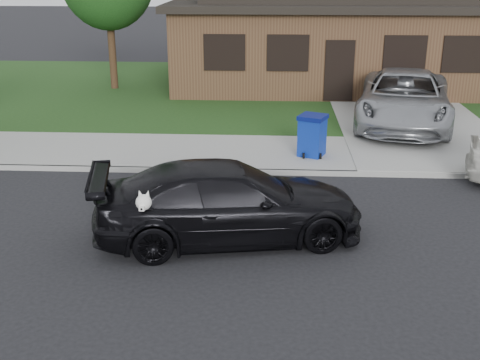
{
  "coord_description": "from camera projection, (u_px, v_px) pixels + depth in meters",
  "views": [
    {
      "loc": [
        1.7,
        -10.11,
        4.81
      ],
      "look_at": [
        1.14,
        0.05,
        1.1
      ],
      "focal_mm": 45.0,
      "sensor_mm": 36.0,
      "label": 1
    }
  ],
  "objects": [
    {
      "name": "ground",
      "position": [
        179.0,
        235.0,
        11.22
      ],
      "size": [
        120.0,
        120.0,
        0.0
      ],
      "primitive_type": "plane",
      "color": "black",
      "rests_on": "ground"
    },
    {
      "name": "sidewalk",
      "position": [
        207.0,
        152.0,
        15.89
      ],
      "size": [
        60.0,
        3.0,
        0.12
      ],
      "primitive_type": "cube",
      "color": "gray",
      "rests_on": "ground"
    },
    {
      "name": "curb",
      "position": [
        201.0,
        171.0,
        14.49
      ],
      "size": [
        60.0,
        0.12,
        0.12
      ],
      "primitive_type": "cube",
      "color": "gray",
      "rests_on": "ground"
    },
    {
      "name": "lawn",
      "position": [
        229.0,
        91.0,
        23.4
      ],
      "size": [
        60.0,
        13.0,
        0.13
      ],
      "primitive_type": "cube",
      "color": "#193814",
      "rests_on": "ground"
    },
    {
      "name": "driveway",
      "position": [
        400.0,
        111.0,
        20.27
      ],
      "size": [
        4.5,
        13.0,
        0.14
      ],
      "primitive_type": "cube",
      "color": "gray",
      "rests_on": "ground"
    },
    {
      "name": "sedan",
      "position": [
        228.0,
        202.0,
        10.89
      ],
      "size": [
        5.17,
        2.92,
        1.41
      ],
      "rotation": [
        0.0,
        0.0,
        1.77
      ],
      "color": "black",
      "rests_on": "ground"
    },
    {
      "name": "minivan",
      "position": [
        404.0,
        99.0,
        18.04
      ],
      "size": [
        3.76,
        6.15,
        1.59
      ],
      "primitive_type": "imported",
      "rotation": [
        0.0,
        0.0,
        -0.21
      ],
      "color": "#9EA0A4",
      "rests_on": "driveway"
    },
    {
      "name": "recycling_bin",
      "position": [
        312.0,
        135.0,
        15.27
      ],
      "size": [
        0.84,
        0.84,
        1.06
      ],
      "rotation": [
        0.0,
        0.0,
        -0.41
      ],
      "color": "navy",
      "rests_on": "sidewalk"
    },
    {
      "name": "house",
      "position": [
        331.0,
        32.0,
        24.35
      ],
      "size": [
        12.6,
        8.6,
        4.65
      ],
      "color": "#422B1C",
      "rests_on": "ground"
    }
  ]
}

